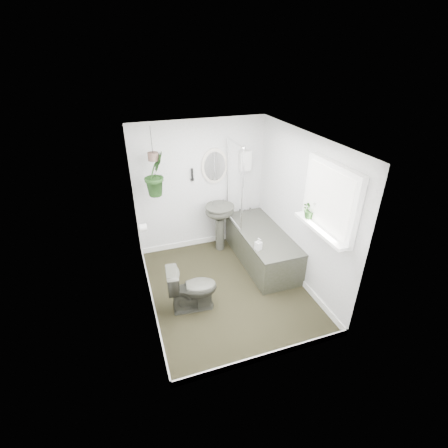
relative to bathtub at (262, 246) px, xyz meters
name	(u,v)px	position (x,y,z in m)	size (l,w,h in m)	color
floor	(227,288)	(-0.80, -0.50, -0.30)	(2.30, 2.80, 0.02)	black
ceiling	(228,139)	(-0.80, -0.50, 2.02)	(2.30, 2.80, 0.02)	white
wall_back	(201,186)	(-0.80, 0.91, 0.86)	(2.30, 0.02, 2.30)	white
wall_front	(273,285)	(-0.80, -1.91, 0.86)	(2.30, 0.02, 2.30)	white
wall_left	(142,237)	(-1.96, -0.50, 0.86)	(0.02, 2.80, 2.30)	white
wall_right	(301,211)	(0.36, -0.50, 0.86)	(0.02, 2.80, 2.30)	white
skirting	(227,285)	(-0.80, -0.50, -0.24)	(2.30, 2.80, 0.10)	white
bathtub	(262,246)	(0.00, 0.00, 0.00)	(0.72, 1.72, 0.58)	#3C3D34
bath_screen	(234,185)	(-0.33, 0.49, 0.99)	(0.04, 0.72, 1.40)	silver
shower_box	(245,161)	(0.00, 0.84, 1.26)	(0.20, 0.10, 0.35)	white
oval_mirror	(215,166)	(-0.55, 0.87, 1.21)	(0.46, 0.03, 0.62)	beige
wall_sconce	(192,175)	(-0.95, 0.86, 1.11)	(0.04, 0.04, 0.22)	black
toilet_roll_holder	(143,228)	(-1.90, 0.20, 0.61)	(0.11, 0.11, 0.11)	white
window_recess	(330,199)	(0.29, -1.20, 1.36)	(0.08, 1.00, 0.90)	white
window_sill	(321,229)	(0.22, -1.20, 0.94)	(0.18, 1.00, 0.04)	white
window_blinds	(327,199)	(0.24, -1.20, 1.36)	(0.01, 0.86, 0.76)	white
toilet	(192,288)	(-1.40, -0.74, 0.06)	(0.39, 0.68, 0.69)	#3C3D34
pedestal_sink	(220,228)	(-0.55, 0.61, 0.15)	(0.51, 0.44, 0.87)	#3C3D34
sill_plant	(310,209)	(0.24, -0.90, 1.09)	(0.23, 0.20, 0.25)	black
hanging_plant	(155,174)	(-1.60, 0.57, 1.29)	(0.37, 0.30, 0.67)	black
soap_bottle	(258,244)	(-0.29, -0.47, 0.39)	(0.09, 0.09, 0.19)	#322C2B
hanging_pot	(153,156)	(-1.60, 0.57, 1.57)	(0.16, 0.16, 0.12)	brown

